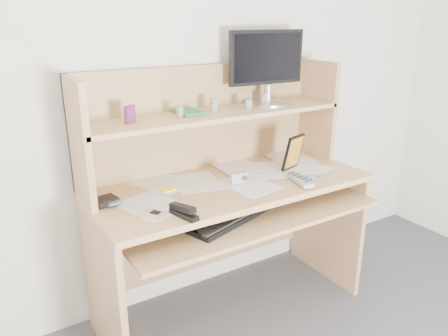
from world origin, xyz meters
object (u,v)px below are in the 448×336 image
game_case (293,152)px  keyboard (230,215)px  tv_remote (300,179)px  monitor (267,65)px  desk (223,188)px

game_case → keyboard: bearing=180.0°
keyboard → tv_remote: 0.41m
keyboard → game_case: game_case is taller
keyboard → monitor: monitor is taller
game_case → tv_remote: bearing=-135.9°
game_case → monitor: bearing=83.5°
tv_remote → game_case: size_ratio=1.08×
desk → monitor: monitor is taller
desk → monitor: bearing=17.6°
tv_remote → game_case: 0.20m
desk → keyboard: 0.27m
keyboard → desk: bearing=47.7°
keyboard → game_case: 0.54m
desk → monitor: (0.34, 0.11, 0.59)m
keyboard → tv_remote: tv_remote is taller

